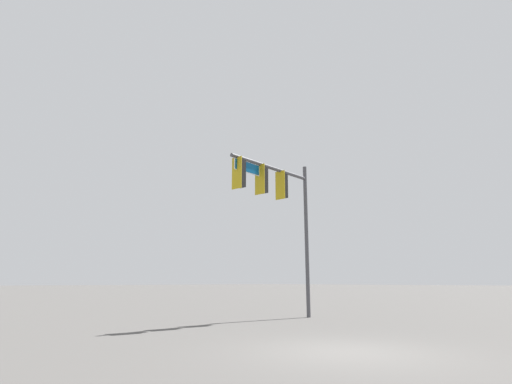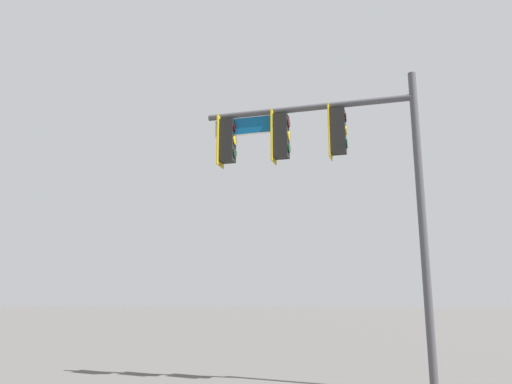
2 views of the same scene
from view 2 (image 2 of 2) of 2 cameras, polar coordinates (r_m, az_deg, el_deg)
name	(u,v)px [view 2 (image 2 of 2)]	position (r m, az deg, el deg)	size (l,w,h in m)	color
signal_pole_near	(317,153)	(12.04, 7.01, 4.47)	(5.13, 0.78, 7.08)	#47474C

